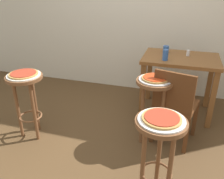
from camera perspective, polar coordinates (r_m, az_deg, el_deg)
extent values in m
plane|color=brown|center=(2.64, -3.23, -13.55)|extent=(6.00, 6.00, 0.00)
cylinder|color=brown|center=(1.75, 11.65, -7.76)|extent=(0.38, 0.38, 0.03)
cylinder|color=brown|center=(2.06, 11.13, -14.60)|extent=(0.04, 0.04, 0.70)
cylinder|color=brown|center=(1.93, 7.36, -17.38)|extent=(0.04, 0.04, 0.70)
cylinder|color=brown|center=(1.93, 13.60, -18.26)|extent=(0.04, 0.04, 0.70)
torus|color=brown|center=(2.04, 10.45, -18.90)|extent=(0.25, 0.25, 0.02)
cylinder|color=silver|center=(1.74, 11.72, -7.11)|extent=(0.34, 0.34, 0.01)
cylinder|color=tan|center=(1.73, 11.76, -6.73)|extent=(0.28, 0.28, 0.01)
cylinder|color=#B23823|center=(1.73, 11.79, -6.43)|extent=(0.25, 0.25, 0.01)
cylinder|color=brown|center=(2.63, -20.24, 2.75)|extent=(0.38, 0.38, 0.03)
cylinder|color=brown|center=(2.87, -17.82, -3.13)|extent=(0.04, 0.04, 0.70)
cylinder|color=brown|center=(2.80, -21.49, -4.40)|extent=(0.04, 0.04, 0.70)
cylinder|color=brown|center=(2.69, -18.06, -5.13)|extent=(0.04, 0.04, 0.70)
torus|color=brown|center=(2.84, -18.83, -6.04)|extent=(0.25, 0.25, 0.02)
cylinder|color=white|center=(2.63, -20.32, 3.22)|extent=(0.34, 0.34, 0.01)
cylinder|color=tan|center=(2.62, -20.36, 3.50)|extent=(0.29, 0.29, 0.01)
cylinder|color=#B23823|center=(2.62, -20.39, 3.71)|extent=(0.26, 0.26, 0.01)
cylinder|color=brown|center=(2.40, 10.25, 1.84)|extent=(0.38, 0.38, 0.03)
cylinder|color=brown|center=(2.67, 10.00, -4.42)|extent=(0.04, 0.04, 0.70)
cylinder|color=brown|center=(2.53, 7.17, -6.00)|extent=(0.04, 0.04, 0.70)
cylinder|color=brown|center=(2.51, 11.73, -6.62)|extent=(0.04, 0.04, 0.70)
torus|color=brown|center=(2.62, 9.47, -7.61)|extent=(0.25, 0.25, 0.02)
cylinder|color=silver|center=(2.39, 10.30, 2.36)|extent=(0.33, 0.33, 0.01)
cylinder|color=#B78442|center=(2.39, 10.32, 2.66)|extent=(0.27, 0.27, 0.01)
cylinder|color=red|center=(2.39, 10.34, 2.89)|extent=(0.24, 0.24, 0.01)
cube|color=brown|center=(3.08, 16.09, 7.10)|extent=(0.91, 0.64, 0.04)
cube|color=brown|center=(3.00, 7.27, -0.46)|extent=(0.06, 0.06, 0.72)
cube|color=brown|center=(2.99, 22.75, -2.41)|extent=(0.06, 0.06, 0.72)
cube|color=brown|center=(3.49, 8.89, 3.23)|extent=(0.06, 0.06, 0.72)
cube|color=brown|center=(3.48, 22.18, 1.56)|extent=(0.06, 0.06, 0.72)
cylinder|color=#3360B2|center=(2.89, 12.61, 8.02)|extent=(0.06, 0.06, 0.13)
cylinder|color=#3360B2|center=(3.18, 12.73, 9.29)|extent=(0.07, 0.07, 0.09)
cylinder|color=white|center=(3.13, 17.67, 8.30)|extent=(0.04, 0.04, 0.07)
cube|color=#5B3319|center=(2.62, 15.11, -3.41)|extent=(0.48, 0.48, 0.04)
cube|color=#5B3319|center=(2.37, 14.42, -0.61)|extent=(0.40, 0.13, 0.40)
cube|color=#5B3319|center=(2.86, 19.13, -6.70)|extent=(0.04, 0.04, 0.42)
cube|color=#5B3319|center=(2.92, 12.30, -4.99)|extent=(0.04, 0.04, 0.42)
cube|color=#5B3319|center=(2.56, 17.23, -10.48)|extent=(0.04, 0.04, 0.42)
cube|color=#5B3319|center=(2.63, 9.63, -8.43)|extent=(0.04, 0.04, 0.42)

